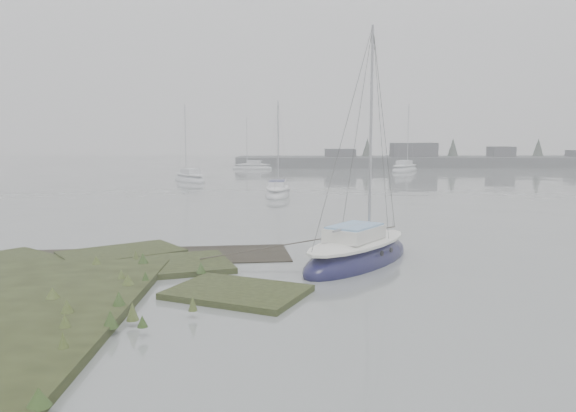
{
  "coord_description": "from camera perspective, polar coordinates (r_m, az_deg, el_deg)",
  "views": [
    {
      "loc": [
        1.61,
        -15.23,
        4.27
      ],
      "look_at": [
        1.95,
        4.45,
        1.8
      ],
      "focal_mm": 35.0,
      "sensor_mm": 36.0,
      "label": 1
    }
  ],
  "objects": [
    {
      "name": "ground",
      "position": [
        45.46,
        -3.01,
        1.76
      ],
      "size": [
        160.0,
        160.0,
        0.0
      ],
      "primitive_type": "plane",
      "color": "slate",
      "rests_on": "ground"
    },
    {
      "name": "sailboat_far_b",
      "position": [
        68.85,
        11.77,
        3.68
      ],
      "size": [
        5.12,
        6.21,
        8.66
      ],
      "rotation": [
        0.0,
        0.0,
        -0.6
      ],
      "color": "#AFB4B9",
      "rests_on": "ground"
    },
    {
      "name": "sailboat_far_a",
      "position": [
        53.59,
        -9.97,
        2.74
      ],
      "size": [
        4.5,
        5.59,
        7.76
      ],
      "rotation": [
        0.0,
        0.0,
        0.58
      ],
      "color": "silver",
      "rests_on": "ground"
    },
    {
      "name": "sailboat_far_c",
      "position": [
        72.07,
        -3.65,
        3.93
      ],
      "size": [
        5.19,
        2.12,
        7.15
      ],
      "rotation": [
        0.0,
        0.0,
        1.48
      ],
      "color": "#B1B8BC",
      "rests_on": "ground"
    },
    {
      "name": "far_shoreline",
      "position": [
        81.22,
        17.17,
        4.43
      ],
      "size": [
        60.0,
        8.0,
        4.15
      ],
      "color": "#4C4F51",
      "rests_on": "ground"
    },
    {
      "name": "sailboat_white",
      "position": [
        39.93,
        -1.07,
        1.34
      ],
      "size": [
        2.08,
        5.26,
        7.27
      ],
      "rotation": [
        0.0,
        0.0,
        -0.08
      ],
      "color": "silver",
      "rests_on": "ground"
    },
    {
      "name": "sailboat_main",
      "position": [
        19.13,
        7.1,
        -4.99
      ],
      "size": [
        5.22,
        6.06,
        8.56
      ],
      "rotation": [
        0.0,
        0.0,
        -0.64
      ],
      "color": "black",
      "rests_on": "ground"
    }
  ]
}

